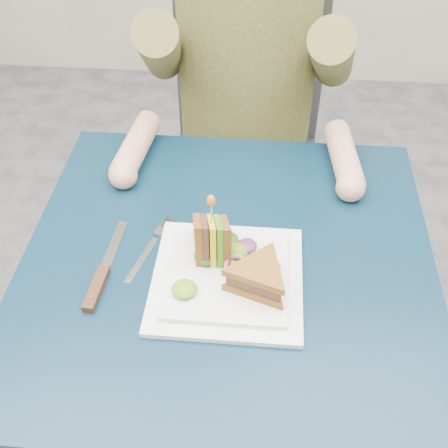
# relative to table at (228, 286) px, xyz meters

# --- Properties ---
(ground) EXTENTS (4.00, 4.00, 0.00)m
(ground) POSITION_rel_table_xyz_m (0.00, 0.00, -0.65)
(ground) COLOR #4E4E50
(ground) RESTS_ON ground
(table) EXTENTS (0.75, 0.75, 0.73)m
(table) POSITION_rel_table_xyz_m (0.00, 0.00, 0.00)
(table) COLOR black
(table) RESTS_ON ground
(chair) EXTENTS (0.42, 0.40, 0.93)m
(chair) POSITION_rel_table_xyz_m (0.00, 0.68, -0.11)
(chair) COLOR #47474C
(chair) RESTS_ON ground
(diner) EXTENTS (0.54, 0.59, 0.74)m
(diner) POSITION_rel_table_xyz_m (-0.00, 0.57, 0.26)
(diner) COLOR #4C4D23
(diner) RESTS_ON chair
(plate) EXTENTS (0.26, 0.26, 0.02)m
(plate) POSITION_rel_table_xyz_m (0.00, -0.05, 0.09)
(plate) COLOR white
(plate) RESTS_ON table
(sandwich_flat) EXTENTS (0.16, 0.16, 0.05)m
(sandwich_flat) POSITION_rel_table_xyz_m (0.06, -0.08, 0.12)
(sandwich_flat) COLOR brown
(sandwich_flat) RESTS_ON plate
(sandwich_upright) EXTENTS (0.08, 0.14, 0.14)m
(sandwich_upright) POSITION_rel_table_xyz_m (-0.03, -0.01, 0.13)
(sandwich_upright) COLOR brown
(sandwich_upright) RESTS_ON plate
(fork) EXTENTS (0.07, 0.18, 0.01)m
(fork) POSITION_rel_table_xyz_m (-0.15, 0.01, 0.08)
(fork) COLOR silver
(fork) RESTS_ON table
(knife) EXTENTS (0.03, 0.22, 0.02)m
(knife) POSITION_rel_table_xyz_m (-0.22, -0.08, 0.09)
(knife) COLOR silver
(knife) RESTS_ON table
(toothpick) EXTENTS (0.01, 0.01, 0.06)m
(toothpick) POSITION_rel_table_xyz_m (-0.03, -0.01, 0.20)
(toothpick) COLOR tan
(toothpick) RESTS_ON sandwich_upright
(toothpick_frill) EXTENTS (0.01, 0.01, 0.02)m
(toothpick_frill) POSITION_rel_table_xyz_m (-0.03, -0.01, 0.23)
(toothpick_frill) COLOR orange
(toothpick_frill) RESTS_ON sandwich_upright
(lettuce_spill) EXTENTS (0.15, 0.13, 0.02)m
(lettuce_spill) POSITION_rel_table_xyz_m (0.01, -0.04, 0.11)
(lettuce_spill) COLOR #337A14
(lettuce_spill) RESTS_ON plate
(onion_ring) EXTENTS (0.04, 0.04, 0.02)m
(onion_ring) POSITION_rel_table_xyz_m (0.02, -0.05, 0.11)
(onion_ring) COLOR #9E4C7A
(onion_ring) RESTS_ON plate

